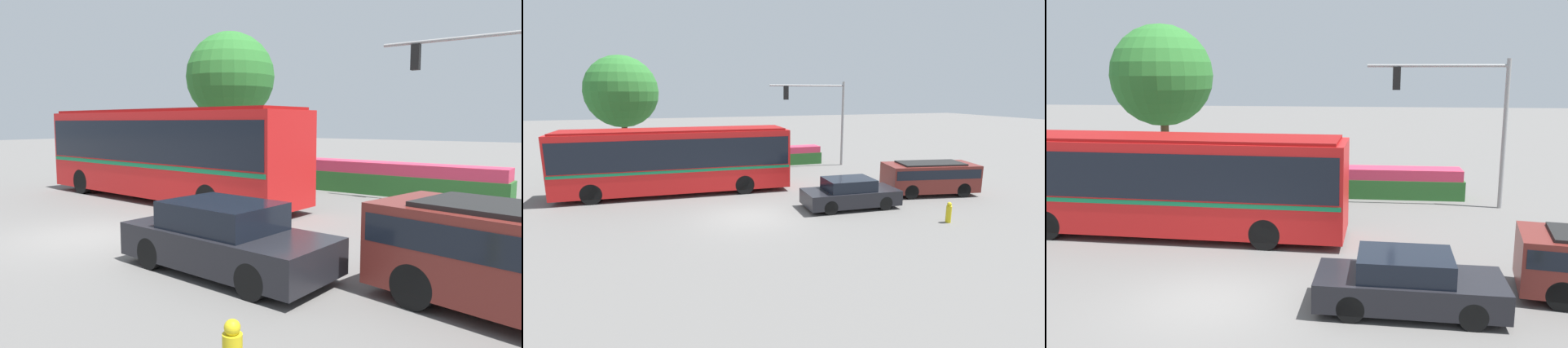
% 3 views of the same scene
% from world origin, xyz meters
% --- Properties ---
extents(ground_plane, '(140.00, 140.00, 0.00)m').
position_xyz_m(ground_plane, '(0.00, 0.00, 0.00)').
color(ground_plane, slate).
extents(city_bus, '(11.81, 3.01, 3.40)m').
position_xyz_m(city_bus, '(-2.68, 5.11, 1.93)').
color(city_bus, red).
rests_on(city_bus, ground).
extents(sedan_foreground, '(4.43, 2.04, 1.38)m').
position_xyz_m(sedan_foreground, '(4.77, -0.07, 0.65)').
color(sedan_foreground, black).
rests_on(sedan_foreground, ground).
extents(traffic_light_pole, '(5.57, 0.24, 5.99)m').
position_xyz_m(traffic_light_pole, '(7.85, 9.95, 4.04)').
color(traffic_light_pole, gray).
rests_on(traffic_light_pole, ground).
extents(flowering_hedge, '(8.78, 1.26, 1.31)m').
position_xyz_m(flowering_hedge, '(3.68, 11.45, 0.64)').
color(flowering_hedge, '#286028').
rests_on(flowering_hedge, ground).
extents(street_tree_left, '(4.64, 4.64, 7.61)m').
position_xyz_m(street_tree_left, '(-5.58, 12.30, 5.27)').
color(street_tree_left, brown).
rests_on(street_tree_left, ground).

